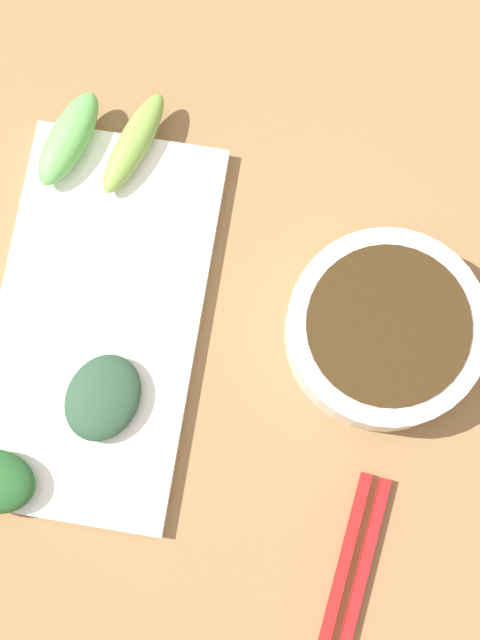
% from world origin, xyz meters
% --- Properties ---
extents(tabletop, '(2.10, 2.10, 0.02)m').
position_xyz_m(tabletop, '(0.00, 0.00, 0.01)').
color(tabletop, olive).
rests_on(tabletop, ground).
extents(sauce_bowl, '(0.15, 0.15, 0.04)m').
position_xyz_m(sauce_bowl, '(-0.12, -0.03, 0.04)').
color(sauce_bowl, silver).
rests_on(sauce_bowl, tabletop).
extents(serving_plate, '(0.15, 0.30, 0.01)m').
position_xyz_m(serving_plate, '(0.09, -0.00, 0.03)').
color(serving_plate, white).
rests_on(serving_plate, tabletop).
extents(broccoli_stalk_0, '(0.05, 0.09, 0.02)m').
position_xyz_m(broccoli_stalk_0, '(0.09, -0.14, 0.04)').
color(broccoli_stalk_0, '#76A241').
rests_on(broccoli_stalk_0, serving_plate).
extents(broccoli_stalk_1, '(0.05, 0.09, 0.02)m').
position_xyz_m(broccoli_stalk_1, '(0.14, -0.13, 0.04)').
color(broccoli_stalk_1, '#61B554').
rests_on(broccoli_stalk_1, serving_plate).
extents(broccoli_leafy_3, '(0.07, 0.08, 0.02)m').
position_xyz_m(broccoli_leafy_3, '(0.07, 0.06, 0.04)').
color(broccoli_leafy_3, '#274730').
rests_on(broccoli_leafy_3, serving_plate).
extents(chopsticks, '(0.05, 0.23, 0.01)m').
position_xyz_m(chopsticks, '(-0.12, 0.19, 0.02)').
color(chopsticks, '#B11616').
rests_on(chopsticks, tabletop).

